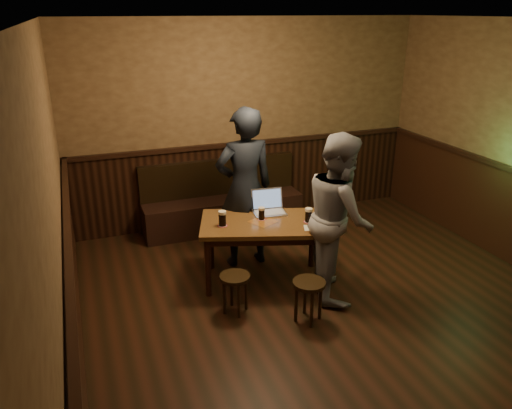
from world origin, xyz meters
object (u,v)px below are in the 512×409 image
object	(u,v)px
pint_mid	(262,213)
person_grey	(339,216)
pint_right	(308,215)
stool_left	(235,283)
pub_table	(263,229)
laptop	(268,207)
pint_left	(222,218)
person_suit	(245,188)
bench	(222,207)
stool_right	(309,289)

from	to	relation	value
pint_mid	person_grey	distance (m)	0.86
pint_mid	pint_right	xyz separation A→B (m)	(0.45, -0.24, 0.01)
pint_mid	stool_left	bearing A→B (deg)	-131.72
pub_table	laptop	bearing A→B (deg)	74.84
pint_left	pint_right	distance (m)	0.93
stool_left	pint_right	xyz separation A→B (m)	(0.95, 0.32, 0.47)
pub_table	stool_left	xyz separation A→B (m)	(-0.49, -0.50, -0.29)
pub_table	person_grey	world-z (taller)	person_grey
person_suit	bench	bearing A→B (deg)	-92.94
bench	pint_mid	distance (m)	1.59
stool_left	pint_mid	bearing A→B (deg)	48.28
pint_mid	laptop	size ratio (longest dim) A/B	0.37
pint_right	laptop	xyz separation A→B (m)	(-0.30, 0.42, -0.01)
pint_left	person_grey	bearing A→B (deg)	-26.18
pint_right	person_grey	distance (m)	0.38
stool_right	laptop	size ratio (longest dim) A/B	1.11
bench	pint_right	world-z (taller)	bench
stool_left	person_suit	world-z (taller)	person_suit
stool_left	pub_table	bearing A→B (deg)	45.41
person_grey	stool_right	bearing A→B (deg)	146.12
stool_left	person_grey	distance (m)	1.27
pint_mid	bench	bearing A→B (deg)	90.19
pub_table	person_suit	distance (m)	0.59
bench	pint_left	size ratio (longest dim) A/B	12.92
stool_left	person_grey	xyz separation A→B (m)	(1.14, 0.00, 0.55)
person_suit	pub_table	bearing A→B (deg)	94.11
bench	laptop	xyz separation A→B (m)	(0.16, -1.33, 0.48)
stool_left	pint_left	size ratio (longest dim) A/B	2.44
stool_right	pint_mid	world-z (taller)	pint_mid
laptop	person_suit	size ratio (longest dim) A/B	0.21
pint_mid	pint_right	distance (m)	0.51
person_suit	stool_right	bearing A→B (deg)	96.40
bench	person_suit	distance (m)	1.26
pint_mid	person_suit	world-z (taller)	person_suit
stool_right	person_grey	size ratio (longest dim) A/B	0.25
stool_left	person_grey	world-z (taller)	person_grey
pint_mid	laptop	world-z (taller)	laptop
stool_right	pint_right	size ratio (longest dim) A/B	2.70
stool_left	pint_left	world-z (taller)	pint_left
person_grey	pint_mid	bearing A→B (deg)	67.99
stool_left	pint_right	bearing A→B (deg)	18.54
pint_right	laptop	distance (m)	0.52
bench	stool_right	world-z (taller)	bench
pub_table	pint_mid	distance (m)	0.18
stool_right	pint_right	distance (m)	0.91
pint_right	laptop	world-z (taller)	laptop
pub_table	laptop	world-z (taller)	laptop
pub_table	person_suit	bearing A→B (deg)	113.18
stool_right	pint_right	bearing A→B (deg)	65.52
bench	stool_right	size ratio (longest dim) A/B	5.07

